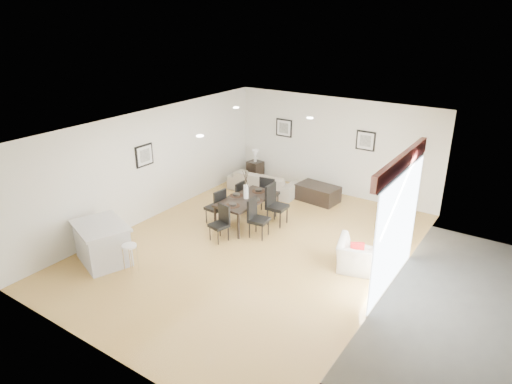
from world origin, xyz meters
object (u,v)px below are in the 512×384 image
Objects in this scene: kitchen_island at (102,243)px; dining_chair_head at (221,221)px; dining_chair_efar at (274,202)px; bar_stool at (129,249)px; armchair at (362,256)px; sofa at (264,182)px; dining_table at (246,201)px; dining_chair_foot at (269,192)px; coffee_table at (318,193)px; dining_chair_enear at (256,216)px; dining_chair_wnear at (217,205)px; dining_chair_wfar at (237,195)px; side_table at (255,170)px.

dining_chair_head is at bearing 75.99° from kitchen_island.
dining_chair_efar is 3.69m from bar_stool.
armchair is 4.59m from bar_stool.
sofa is at bearing 102.82° from kitchen_island.
sofa is 2.08× the size of armchair.
dining_chair_head is (-3.14, -0.53, 0.15)m from armchair.
kitchen_island is (-1.42, -3.11, -0.17)m from dining_table.
coffee_table is (0.79, 1.26, -0.29)m from dining_chair_foot.
dining_chair_foot reaches higher than kitchen_island.
dining_chair_foot reaches higher than dining_table.
sofa is at bearing -59.46° from dining_chair_foot.
dining_chair_enear reaches higher than sofa.
dining_table is at bearing 131.61° from dining_chair_wnear.
armchair is 1.17× the size of dining_chair_head.
dining_chair_efar is (-0.01, 0.80, 0.04)m from dining_chair_enear.
sofa is 1.25× the size of dining_table.
sofa is 1.59m from dining_chair_wfar.
dining_chair_foot is at bearing 40.04° from dining_chair_efar.
dining_chair_enear is at bearing -55.68° from side_table.
dining_chair_head is 4.11m from side_table.
dining_chair_foot reaches higher than armchair.
kitchen_island is (-0.86, -2.71, -0.08)m from dining_chair_wnear.
dining_chair_enear is at bearing 95.60° from dining_chair_wnear.
dining_chair_enear is 2.94m from bar_stool.
dining_chair_wnear is at bearing -111.53° from coffee_table.
dining_chair_enear is at bearing 178.04° from dining_chair_efar.
dining_table is at bearing -23.74° from armchair.
armchair is 3.19m from dining_chair_head.
dining_chair_foot is at bearing 14.72° from dining_chair_enear.
dining_chair_wfar is 0.76× the size of coffee_table.
dining_chair_enear reaches higher than dining_table.
dining_chair_enear is at bearing -33.94° from dining_table.
dining_table is at bearing -59.82° from side_table.
bar_stool is (0.19, -5.08, 0.24)m from sofa.
dining_chair_wnear is 0.97× the size of dining_chair_foot.
dining_chair_efar is at bearing 124.46° from dining_chair_foot.
sofa reaches higher than side_table.
dining_chair_head reaches higher than dining_table.
dining_chair_enear is 3.35m from kitchen_island.
kitchen_island is at bearing 14.76° from armchair.
dining_chair_efar is 1.90m from coffee_table.
dining_chair_efar is 3.23m from side_table.
dining_table is 0.70m from dining_chair_wnear.
bar_stool is at bearing -80.10° from side_table.
dining_chair_foot is (-0.55, 1.39, 0.00)m from dining_chair_enear.
dining_chair_enear is at bearing 116.36° from sofa.
side_table is at bearing 27.56° from dining_chair_enear.
dining_chair_wnear is 2.84m from kitchen_island.
armchair is 3.82m from dining_chair_wfar.
dining_chair_wfar is 1.12m from dining_chair_efar.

